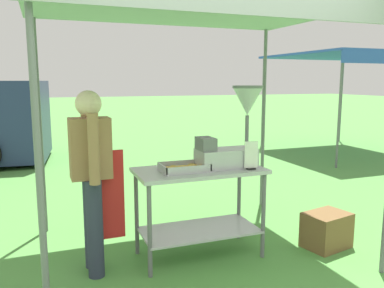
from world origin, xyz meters
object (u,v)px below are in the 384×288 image
at_px(donut_fryer, 234,133).
at_px(supply_crate, 326,230).
at_px(menu_sign, 251,157).
at_px(donut_cart, 199,193).
at_px(donut_tray, 185,168).
at_px(neighbour_tent, 345,57).
at_px(stall_canopy, 196,12).
at_px(vendor, 92,173).

bearing_deg(donut_fryer, supply_crate, -14.66).
bearing_deg(supply_crate, menu_sign, 174.76).
bearing_deg(supply_crate, donut_cart, 167.99).
xyz_separation_m(donut_cart, donut_tray, (-0.16, -0.04, 0.26)).
bearing_deg(supply_crate, neighbour_tent, 47.84).
distance_m(donut_tray, supply_crate, 1.63).
distance_m(stall_canopy, supply_crate, 2.52).
distance_m(menu_sign, supply_crate, 1.17).
height_order(stall_canopy, supply_crate, stall_canopy).
bearing_deg(donut_cart, donut_fryer, -4.36).
bearing_deg(donut_fryer, menu_sign, -59.41).
bearing_deg(stall_canopy, donut_cart, -90.00).
distance_m(stall_canopy, neighbour_tent, 6.57).
bearing_deg(supply_crate, stall_canopy, 163.89).
bearing_deg(donut_fryer, vendor, 177.76).
bearing_deg(donut_tray, menu_sign, -14.93).
xyz_separation_m(donut_tray, vendor, (-0.83, 0.06, 0.01)).
bearing_deg(donut_cart, stall_canopy, 90.00).
xyz_separation_m(donut_tray, neighbour_tent, (5.39, 4.11, 1.33)).
height_order(donut_tray, neighbour_tent, neighbour_tent).
height_order(donut_fryer, neighbour_tent, neighbour_tent).
bearing_deg(menu_sign, vendor, 171.14).
bearing_deg(neighbour_tent, donut_tray, -142.67).
xyz_separation_m(stall_canopy, donut_fryer, (0.34, -0.12, -1.12)).
bearing_deg(donut_cart, supply_crate, -12.01).
height_order(donut_cart, supply_crate, donut_cart).
xyz_separation_m(donut_cart, donut_fryer, (0.34, -0.03, 0.56)).
xyz_separation_m(vendor, neighbour_tent, (6.22, 4.05, 1.32)).
bearing_deg(neighbour_tent, menu_sign, -138.27).
bearing_deg(stall_canopy, vendor, -175.83).
height_order(menu_sign, neighbour_tent, neighbour_tent).
height_order(donut_tray, vendor, vendor).
relative_size(donut_cart, supply_crate, 2.41).
relative_size(donut_cart, menu_sign, 4.56).
bearing_deg(supply_crate, donut_tray, 170.68).
xyz_separation_m(supply_crate, neighbour_tent, (3.94, 4.35, 2.05)).
distance_m(stall_canopy, donut_tray, 1.43).
relative_size(supply_crate, neighbour_tent, 0.17).
bearing_deg(stall_canopy, donut_tray, -140.03).
bearing_deg(donut_fryer, stall_canopy, 159.93).
distance_m(donut_fryer, neighbour_tent, 6.47).
distance_m(stall_canopy, vendor, 1.72).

